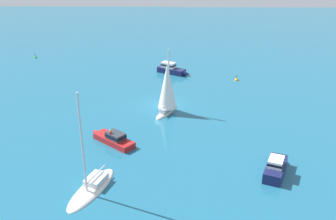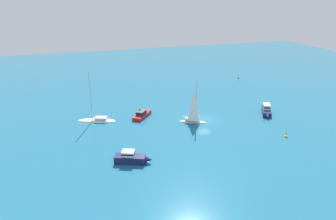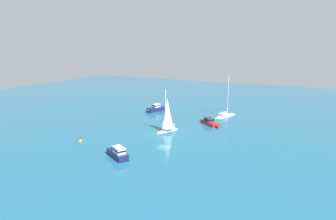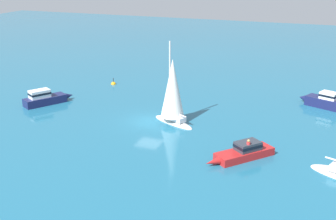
{
  "view_description": "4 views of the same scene",
  "coord_description": "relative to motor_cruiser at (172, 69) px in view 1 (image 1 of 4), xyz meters",
  "views": [
    {
      "loc": [
        -49.55,
        -1.65,
        21.24
      ],
      "look_at": [
        -4.93,
        -0.67,
        1.37
      ],
      "focal_mm": 41.78,
      "sensor_mm": 36.0,
      "label": 1
    },
    {
      "loc": [
        -24.27,
        -51.45,
        23.63
      ],
      "look_at": [
        -7.05,
        1.11,
        2.49
      ],
      "focal_mm": 33.6,
      "sensor_mm": 36.0,
      "label": 2
    },
    {
      "loc": [
        48.73,
        26.0,
        17.06
      ],
      "look_at": [
        -8.89,
        -3.66,
        2.72
      ],
      "focal_mm": 32.35,
      "sensor_mm": 36.0,
      "label": 3
    },
    {
      "loc": [
        -17.38,
        39.16,
        15.92
      ],
      "look_at": [
        -3.25,
        2.83,
        2.53
      ],
      "focal_mm": 46.86,
      "sensor_mm": 36.0,
      "label": 4
    }
  ],
  "objects": [
    {
      "name": "ground_plane",
      "position": [
        -13.47,
        0.9,
        -0.73
      ],
      "size": [
        163.6,
        163.6,
        0.0
      ],
      "primitive_type": "plane",
      "color": "#1E607F"
    },
    {
      "name": "motor_cruiser",
      "position": [
        0.0,
        0.0,
        0.0
      ],
      "size": [
        4.07,
        5.79,
        1.82
      ],
      "rotation": [
        0.0,
        0.0,
        4.19
      ],
      "color": "#191E4C",
      "rests_on": "ground"
    },
    {
      "name": "sloop",
      "position": [
        -33.36,
        6.89,
        -0.55
      ],
      "size": [
        7.6,
        4.51,
        10.23
      ],
      "rotation": [
        0.0,
        0.0,
        2.79
      ],
      "color": "silver",
      "rests_on": "ground"
    },
    {
      "name": "yacht",
      "position": [
        -15.94,
        0.39,
        2.42
      ],
      "size": [
        5.38,
        3.57,
        8.78
      ],
      "rotation": [
        0.0,
        0.0,
        5.82
      ],
      "color": "silver",
      "rests_on": "ground"
    },
    {
      "name": "launch",
      "position": [
        -24.53,
        6.25,
        -0.18
      ],
      "size": [
        5.09,
        5.76,
        1.84
      ],
      "rotation": [
        0.0,
        0.0,
        0.87
      ],
      "color": "#B21E1E",
      "rests_on": "ground"
    },
    {
      "name": "launch_1",
      "position": [
        -30.21,
        -10.59,
        0.01
      ],
      "size": [
        5.64,
        3.39,
        1.85
      ],
      "rotation": [
        0.0,
        0.0,
        5.89
      ],
      "color": "#191E4C",
      "rests_on": "ground"
    },
    {
      "name": "channel_buoy",
      "position": [
        8.62,
        26.17,
        -0.71
      ],
      "size": [
        0.56,
        0.56,
        1.28
      ],
      "color": "green",
      "rests_on": "ground"
    },
    {
      "name": "mooring_buoy",
      "position": [
        -3.27,
        -10.5,
        -0.72
      ],
      "size": [
        0.66,
        0.66,
        1.18
      ],
      "color": "orange",
      "rests_on": "ground"
    }
  ]
}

